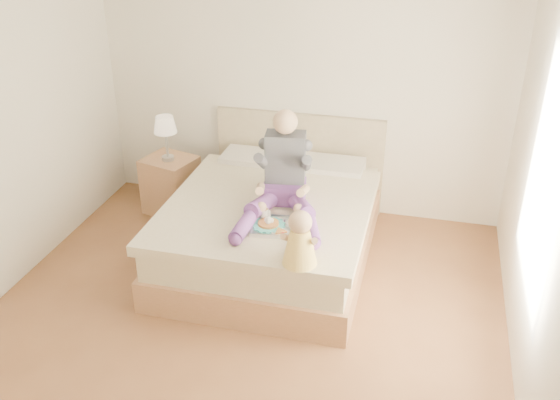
% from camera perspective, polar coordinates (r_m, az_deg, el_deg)
% --- Properties ---
extents(room, '(4.02, 4.22, 2.71)m').
position_cam_1_polar(room, '(4.09, -3.36, 5.07)').
color(room, brown).
rests_on(room, ground).
extents(bed, '(1.70, 2.18, 1.00)m').
position_cam_1_polar(bed, '(5.57, -0.52, -2.09)').
color(bed, '#9C6D48').
rests_on(bed, ground).
extents(nightstand, '(0.57, 0.53, 0.58)m').
position_cam_1_polar(nightstand, '(6.40, -9.92, 1.36)').
color(nightstand, '#9C6D48').
rests_on(nightstand, ground).
extents(lamp, '(0.22, 0.22, 0.45)m').
position_cam_1_polar(lamp, '(6.12, -10.45, 6.57)').
color(lamp, silver).
rests_on(lamp, nightstand).
extents(adult, '(0.69, 1.03, 0.82)m').
position_cam_1_polar(adult, '(5.11, 0.30, 1.79)').
color(adult, '#61327E').
rests_on(adult, bed).
extents(tray, '(0.46, 0.39, 0.12)m').
position_cam_1_polar(tray, '(4.89, -0.06, -2.26)').
color(tray, silver).
rests_on(tray, bed).
extents(baby, '(0.28, 0.37, 0.42)m').
position_cam_1_polar(baby, '(4.40, 1.86, -3.84)').
color(baby, '#F9CB4E').
rests_on(baby, bed).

